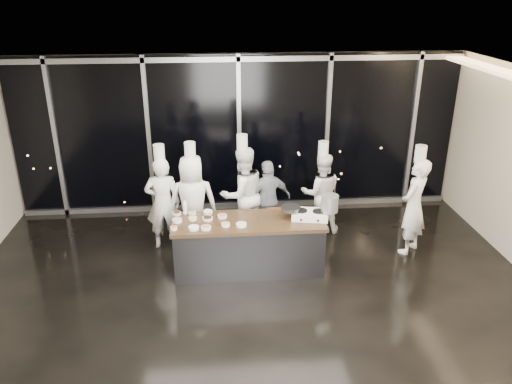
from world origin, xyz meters
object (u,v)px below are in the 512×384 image
(frying_pan, at_px, (290,208))
(chef_left, at_px, (193,202))
(demo_counter, at_px, (248,245))
(chef_center, at_px, (243,194))
(stock_pot, at_px, (330,203))
(chef_side, at_px, (414,205))
(chef_far_left, at_px, (163,202))
(stove, at_px, (310,215))
(guest, at_px, (268,200))
(chef_right, at_px, (321,193))

(frying_pan, relative_size, chef_left, 0.29)
(demo_counter, bearing_deg, chef_center, 91.22)
(stock_pot, relative_size, chef_side, 0.14)
(chef_side, bearing_deg, stock_pot, -29.28)
(chef_left, bearing_deg, chef_far_left, -7.36)
(stove, relative_size, guest, 0.42)
(chef_left, height_order, chef_side, same)
(chef_left, bearing_deg, stove, 153.66)
(demo_counter, xyz_separation_m, chef_far_left, (-1.44, 0.92, 0.42))
(stove, bearing_deg, demo_counter, -169.18)
(chef_left, relative_size, chef_side, 1.00)
(stock_pot, distance_m, chef_left, 2.43)
(demo_counter, bearing_deg, stove, -0.30)
(chef_center, bearing_deg, guest, 160.59)
(chef_far_left, bearing_deg, guest, -174.02)
(demo_counter, height_order, frying_pan, frying_pan)
(chef_center, bearing_deg, stock_pot, 116.26)
(stock_pot, distance_m, chef_center, 1.78)
(demo_counter, relative_size, chef_right, 1.37)
(chef_far_left, height_order, chef_side, chef_side)
(demo_counter, xyz_separation_m, guest, (0.45, 1.12, 0.30))
(stove, distance_m, guest, 1.27)
(chef_center, relative_size, guest, 1.33)
(frying_pan, xyz_separation_m, chef_right, (0.78, 1.24, -0.27))
(frying_pan, height_order, chef_left, chef_left)
(guest, relative_size, chef_right, 0.84)
(frying_pan, distance_m, chef_side, 2.23)
(chef_left, distance_m, chef_side, 3.84)
(demo_counter, height_order, chef_far_left, chef_far_left)
(demo_counter, bearing_deg, chef_right, 41.35)
(stove, xyz_separation_m, chef_right, (0.46, 1.29, -0.17))
(chef_side, bearing_deg, demo_counter, -37.06)
(demo_counter, relative_size, stove, 3.86)
(stove, relative_size, frying_pan, 1.12)
(demo_counter, relative_size, chef_center, 1.22)
(frying_pan, xyz_separation_m, chef_left, (-1.61, 0.82, -0.19))
(frying_pan, bearing_deg, guest, 113.68)
(stock_pot, bearing_deg, guest, 125.95)
(chef_far_left, bearing_deg, chef_right, -172.88)
(stock_pot, distance_m, guest, 1.52)
(stock_pot, distance_m, chef_right, 1.41)
(guest, bearing_deg, demo_counter, 49.48)
(chef_left, relative_size, chef_right, 1.10)
(stock_pot, bearing_deg, demo_counter, 177.33)
(chef_far_left, bearing_deg, stove, 159.17)
(guest, xyz_separation_m, chef_side, (2.44, -0.76, 0.13))
(chef_center, bearing_deg, frying_pan, 101.49)
(frying_pan, height_order, chef_right, chef_right)
(stock_pot, height_order, guest, guest)
(frying_pan, xyz_separation_m, guest, (-0.24, 1.07, -0.31))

